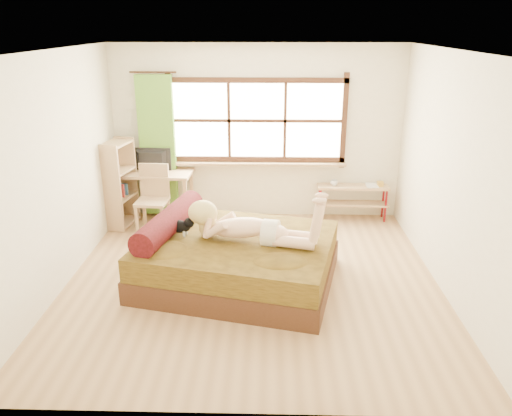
{
  "coord_description": "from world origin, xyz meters",
  "views": [
    {
      "loc": [
        0.19,
        -5.45,
        2.98
      ],
      "look_at": [
        0.04,
        0.2,
        0.87
      ],
      "focal_mm": 35.0,
      "sensor_mm": 36.0,
      "label": 1
    }
  ],
  "objects_px": {
    "bookshelf": "(119,184)",
    "kitten": "(178,225)",
    "desk": "(151,178)",
    "pipe_shelf": "(353,195)",
    "bed": "(234,258)",
    "chair": "(153,194)",
    "woman": "(250,214)"
  },
  "relations": [
    {
      "from": "bookshelf",
      "to": "kitten",
      "type": "bearing_deg",
      "value": -43.01
    },
    {
      "from": "desk",
      "to": "pipe_shelf",
      "type": "distance_m",
      "value": 3.2
    },
    {
      "from": "desk",
      "to": "kitten",
      "type": "bearing_deg",
      "value": -64.93
    },
    {
      "from": "bed",
      "to": "pipe_shelf",
      "type": "xyz_separation_m",
      "value": [
        1.76,
        2.09,
        0.11
      ]
    },
    {
      "from": "bed",
      "to": "kitten",
      "type": "height_order",
      "value": "bed"
    },
    {
      "from": "bed",
      "to": "bookshelf",
      "type": "xyz_separation_m",
      "value": [
        -1.85,
        1.73,
        0.37
      ]
    },
    {
      "from": "pipe_shelf",
      "to": "chair",
      "type": "bearing_deg",
      "value": -169.75
    },
    {
      "from": "kitten",
      "to": "pipe_shelf",
      "type": "distance_m",
      "value": 3.16
    },
    {
      "from": "kitten",
      "to": "pipe_shelf",
      "type": "height_order",
      "value": "kitten"
    },
    {
      "from": "woman",
      "to": "bookshelf",
      "type": "xyz_separation_m",
      "value": [
        -2.06,
        1.79,
        -0.22
      ]
    },
    {
      "from": "kitten",
      "to": "pipe_shelf",
      "type": "relative_size",
      "value": 0.3
    },
    {
      "from": "chair",
      "to": "bed",
      "type": "bearing_deg",
      "value": -47.54
    },
    {
      "from": "woman",
      "to": "desk",
      "type": "distance_m",
      "value": 2.61
    },
    {
      "from": "desk",
      "to": "chair",
      "type": "height_order",
      "value": "chair"
    },
    {
      "from": "desk",
      "to": "chair",
      "type": "xyz_separation_m",
      "value": [
        0.11,
        -0.36,
        -0.14
      ]
    },
    {
      "from": "desk",
      "to": "bed",
      "type": "bearing_deg",
      "value": -50.98
    },
    {
      "from": "kitten",
      "to": "desk",
      "type": "relative_size",
      "value": 0.26
    },
    {
      "from": "chair",
      "to": "kitten",
      "type": "bearing_deg",
      "value": -63.68
    },
    {
      "from": "bed",
      "to": "chair",
      "type": "xyz_separation_m",
      "value": [
        -1.32,
        1.61,
        0.25
      ]
    },
    {
      "from": "chair",
      "to": "woman",
      "type": "bearing_deg",
      "value": -44.54
    },
    {
      "from": "bed",
      "to": "desk",
      "type": "height_order",
      "value": "bed"
    },
    {
      "from": "desk",
      "to": "bookshelf",
      "type": "bearing_deg",
      "value": -147.84
    },
    {
      "from": "kitten",
      "to": "bed",
      "type": "bearing_deg",
      "value": 5.6
    },
    {
      "from": "kitten",
      "to": "woman",
      "type": "bearing_deg",
      "value": 3.3
    },
    {
      "from": "pipe_shelf",
      "to": "bookshelf",
      "type": "bearing_deg",
      "value": -172.92
    },
    {
      "from": "desk",
      "to": "woman",
      "type": "bearing_deg",
      "value": -48.15
    },
    {
      "from": "woman",
      "to": "pipe_shelf",
      "type": "distance_m",
      "value": 2.7
    },
    {
      "from": "kitten",
      "to": "desk",
      "type": "height_order",
      "value": "kitten"
    },
    {
      "from": "kitten",
      "to": "bookshelf",
      "type": "bearing_deg",
      "value": 138.95
    },
    {
      "from": "bed",
      "to": "woman",
      "type": "relative_size",
      "value": 1.65
    },
    {
      "from": "pipe_shelf",
      "to": "desk",
      "type": "bearing_deg",
      "value": -176.43
    },
    {
      "from": "kitten",
      "to": "chair",
      "type": "height_order",
      "value": "chair"
    }
  ]
}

